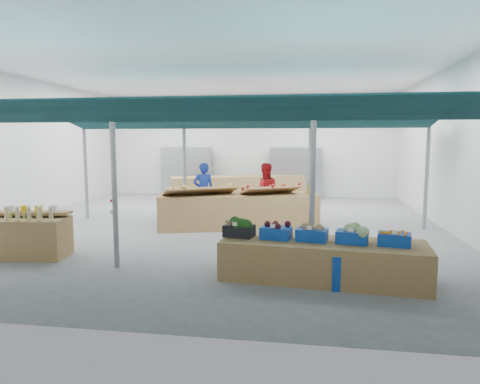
{
  "coord_description": "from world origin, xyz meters",
  "views": [
    {
      "loc": [
        2.38,
        -11.18,
        2.31
      ],
      "look_at": [
        0.91,
        -1.6,
        1.14
      ],
      "focal_mm": 32.0,
      "sensor_mm": 36.0,
      "label": 1
    }
  ],
  "objects_px": {
    "vendor_right": "(265,192)",
    "fruit_counter": "(238,211)",
    "crate_stack": "(344,271)",
    "bottle_shelf": "(23,235)",
    "vendor_left": "(204,191)",
    "veg_counter": "(323,260)"
  },
  "relations": [
    {
      "from": "crate_stack",
      "to": "fruit_counter",
      "type": "bearing_deg",
      "value": 118.48
    },
    {
      "from": "veg_counter",
      "to": "vendor_left",
      "type": "bearing_deg",
      "value": 128.49
    },
    {
      "from": "bottle_shelf",
      "to": "crate_stack",
      "type": "height_order",
      "value": "bottle_shelf"
    },
    {
      "from": "bottle_shelf",
      "to": "fruit_counter",
      "type": "bearing_deg",
      "value": 34.62
    },
    {
      "from": "bottle_shelf",
      "to": "fruit_counter",
      "type": "relative_size",
      "value": 0.44
    },
    {
      "from": "fruit_counter",
      "to": "crate_stack",
      "type": "distance_m",
      "value": 4.98
    },
    {
      "from": "vendor_right",
      "to": "fruit_counter",
      "type": "bearing_deg",
      "value": 46.99
    },
    {
      "from": "bottle_shelf",
      "to": "vendor_right",
      "type": "distance_m",
      "value": 6.34
    },
    {
      "from": "crate_stack",
      "to": "vendor_right",
      "type": "height_order",
      "value": "vendor_right"
    },
    {
      "from": "bottle_shelf",
      "to": "vendor_right",
      "type": "relative_size",
      "value": 1.11
    },
    {
      "from": "crate_stack",
      "to": "vendor_right",
      "type": "distance_m",
      "value": 5.78
    },
    {
      "from": "crate_stack",
      "to": "vendor_left",
      "type": "xyz_separation_m",
      "value": [
        -3.57,
        5.48,
        0.56
      ]
    },
    {
      "from": "bottle_shelf",
      "to": "vendor_left",
      "type": "distance_m",
      "value": 5.25
    },
    {
      "from": "veg_counter",
      "to": "vendor_left",
      "type": "distance_m",
      "value": 6.04
    },
    {
      "from": "fruit_counter",
      "to": "vendor_left",
      "type": "height_order",
      "value": "vendor_left"
    },
    {
      "from": "crate_stack",
      "to": "bottle_shelf",
      "type": "bearing_deg",
      "value": 171.43
    },
    {
      "from": "crate_stack",
      "to": "veg_counter",
      "type": "bearing_deg",
      "value": 128.37
    },
    {
      "from": "fruit_counter",
      "to": "vendor_right",
      "type": "bearing_deg",
      "value": 46.99
    },
    {
      "from": "bottle_shelf",
      "to": "veg_counter",
      "type": "relative_size",
      "value": 0.55
    },
    {
      "from": "veg_counter",
      "to": "vendor_left",
      "type": "xyz_separation_m",
      "value": [
        -3.25,
        5.07,
        0.51
      ]
    },
    {
      "from": "crate_stack",
      "to": "vendor_right",
      "type": "relative_size",
      "value": 0.33
    },
    {
      "from": "vendor_left",
      "to": "fruit_counter",
      "type": "bearing_deg",
      "value": 123.09
    }
  ]
}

